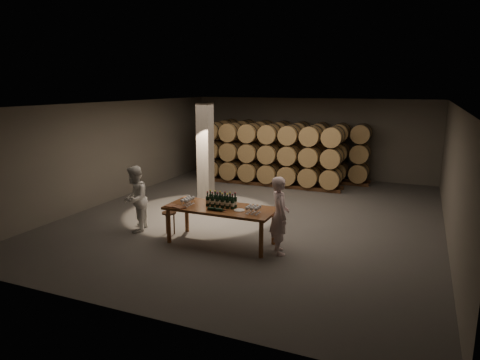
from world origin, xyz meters
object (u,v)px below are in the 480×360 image
at_px(bottle_cluster, 221,201).
at_px(person_man, 280,215).
at_px(stool, 169,216).
at_px(person_woman, 135,199).
at_px(notebook_near, 179,207).
at_px(tasting_table, 221,211).
at_px(plate, 239,210).

distance_m(bottle_cluster, person_man, 1.48).
xyz_separation_m(stool, person_woman, (-0.95, -0.09, 0.37)).
relative_size(notebook_near, person_woman, 0.15).
height_order(tasting_table, plate, plate).
bearing_deg(bottle_cluster, notebook_near, -151.10).
distance_m(notebook_near, stool, 0.87).
height_order(bottle_cluster, person_woman, person_woman).
xyz_separation_m(tasting_table, person_man, (1.46, -0.02, 0.09)).
relative_size(tasting_table, plate, 10.38).
distance_m(person_man, person_woman, 3.88).
height_order(stool, person_woman, person_woman).
bearing_deg(tasting_table, notebook_near, -153.56).
height_order(plate, person_woman, person_woman).
height_order(bottle_cluster, plate, bottle_cluster).
bearing_deg(person_woman, plate, 68.10).
bearing_deg(plate, tasting_table, 171.08).
bearing_deg(plate, notebook_near, -165.73).
bearing_deg(bottle_cluster, person_man, -2.46).
bearing_deg(bottle_cluster, stool, -179.83).
bearing_deg(tasting_table, person_woman, -178.90).
distance_m(bottle_cluster, stool, 1.56).
xyz_separation_m(notebook_near, stool, (-0.59, 0.47, -0.43)).
xyz_separation_m(notebook_near, person_woman, (-1.54, 0.39, -0.06)).
xyz_separation_m(tasting_table, person_woman, (-2.41, -0.05, 0.06)).
xyz_separation_m(bottle_cluster, person_woman, (-2.41, -0.09, -0.17)).
height_order(notebook_near, person_man, person_man).
bearing_deg(person_woman, stool, 74.00).
relative_size(bottle_cluster, person_man, 0.42).
bearing_deg(person_man, plate, 64.17).
height_order(notebook_near, person_woman, person_woman).
height_order(tasting_table, notebook_near, notebook_near).
xyz_separation_m(plate, stool, (-1.98, 0.12, -0.42)).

